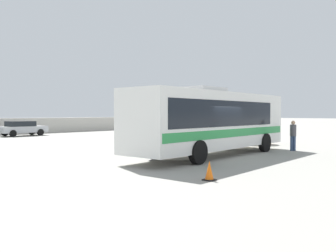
# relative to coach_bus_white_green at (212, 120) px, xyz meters

# --- Properties ---
(ground_plane) EXTENTS (300.00, 300.00, 0.00)m
(ground_plane) POSITION_rel_coach_bus_white_green_xyz_m (-0.49, 9.52, -1.85)
(ground_plane) COLOR gray
(coach_bus_white_green) EXTENTS (11.37, 3.05, 3.47)m
(coach_bus_white_green) POSITION_rel_coach_bus_white_green_xyz_m (0.00, 0.00, 0.00)
(coach_bus_white_green) COLOR white
(coach_bus_white_green) RESTS_ON ground_plane
(attendant_by_bus_door) EXTENTS (0.49, 0.49, 1.76)m
(attendant_by_bus_door) POSITION_rel_coach_bus_white_green_xyz_m (5.29, -2.03, -0.86)
(attendant_by_bus_door) COLOR #33476B
(attendant_by_bus_door) RESTS_ON ground_plane
(vendor_umbrella_near_gate_orange) EXTENTS (2.57, 2.57, 1.99)m
(vendor_umbrella_near_gate_orange) POSITION_rel_coach_bus_white_green_xyz_m (7.88, 2.24, -0.24)
(vendor_umbrella_near_gate_orange) COLOR gray
(vendor_umbrella_near_gate_orange) RESTS_ON ground_plane
(parked_car_third_silver) EXTENTS (4.42, 1.99, 1.43)m
(parked_car_third_silver) POSITION_rel_coach_bus_white_green_xyz_m (1.23, 23.24, -1.09)
(parked_car_third_silver) COLOR #B7BABF
(parked_car_third_silver) RESTS_ON ground_plane
(traffic_cone_on_apron) EXTENTS (0.36, 0.36, 0.64)m
(traffic_cone_on_apron) POSITION_rel_coach_bus_white_green_xyz_m (-5.61, -3.85, -1.55)
(traffic_cone_on_apron) COLOR black
(traffic_cone_on_apron) RESTS_ON ground_plane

